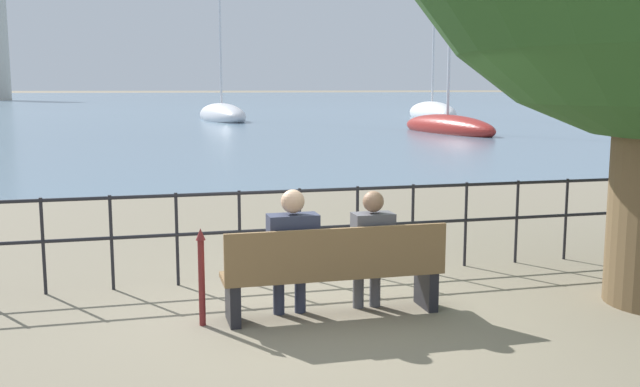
{
  "coord_description": "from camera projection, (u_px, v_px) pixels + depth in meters",
  "views": [
    {
      "loc": [
        -1.8,
        -6.47,
        2.2
      ],
      "look_at": [
        0.0,
        0.5,
        1.13
      ],
      "focal_mm": 40.0,
      "sensor_mm": 36.0,
      "label": 1
    }
  ],
  "objects": [
    {
      "name": "promenade_railing",
      "position": [
        300.0,
        219.0,
        8.25
      ],
      "size": [
        14.05,
        0.04,
        1.05
      ],
      "color": "black",
      "rests_on": "ground_plane"
    },
    {
      "name": "sailboat_2",
      "position": [
        447.0,
        127.0,
        34.8
      ],
      "size": [
        2.48,
        7.99,
        8.93
      ],
      "rotation": [
        0.0,
        0.0,
        0.11
      ],
      "color": "maroon",
      "rests_on": "ground_plane"
    },
    {
      "name": "seated_person_left",
      "position": [
        292.0,
        247.0,
        6.78
      ],
      "size": [
        0.48,
        0.35,
        1.25
      ],
      "color": "#2D3347",
      "rests_on": "ground_plane"
    },
    {
      "name": "ground_plane",
      "position": [
        333.0,
        315.0,
        6.97
      ],
      "size": [
        1000.0,
        1000.0,
        0.0
      ],
      "primitive_type": "plane",
      "color": "#7A705B"
    },
    {
      "name": "sailboat_3",
      "position": [
        432.0,
        113.0,
        51.54
      ],
      "size": [
        3.27,
        8.9,
        9.19
      ],
      "rotation": [
        0.0,
        0.0,
        -0.11
      ],
      "color": "white",
      "rests_on": "ground_plane"
    },
    {
      "name": "harbor_water",
      "position": [
        143.0,
        97.0,
        158.65
      ],
      "size": [
        600.0,
        300.0,
        0.01
      ],
      "color": "slate",
      "rests_on": "ground_plane"
    },
    {
      "name": "sailboat_4",
      "position": [
        222.0,
        115.0,
        47.71
      ],
      "size": [
        3.36,
        8.91,
        12.77
      ],
      "rotation": [
        0.0,
        0.0,
        0.13
      ],
      "color": "silver",
      "rests_on": "ground_plane"
    },
    {
      "name": "seated_person_right",
      "position": [
        372.0,
        245.0,
        6.98
      ],
      "size": [
        0.39,
        0.35,
        1.21
      ],
      "color": "#4C4C51",
      "rests_on": "ground_plane"
    },
    {
      "name": "closed_umbrella",
      "position": [
        201.0,
        272.0,
        6.58
      ],
      "size": [
        0.09,
        0.09,
        0.92
      ],
      "color": "maroon",
      "rests_on": "ground_plane"
    },
    {
      "name": "park_bench",
      "position": [
        335.0,
        272.0,
        6.84
      ],
      "size": [
        2.15,
        0.45,
        0.9
      ],
      "color": "brown",
      "rests_on": "ground_plane"
    }
  ]
}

